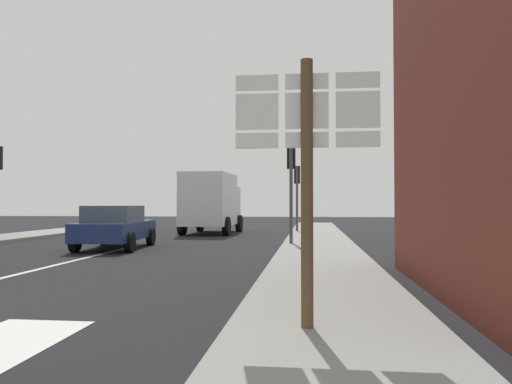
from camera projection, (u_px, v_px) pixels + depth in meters
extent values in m
plane|color=black|center=(124.00, 249.00, 16.55)|extent=(80.00, 80.00, 0.00)
cube|color=gray|center=(321.00, 255.00, 13.83)|extent=(2.53, 44.00, 0.14)
cube|color=silver|center=(65.00, 263.00, 12.58)|extent=(0.16, 12.00, 0.01)
cube|color=navy|center=(116.00, 230.00, 16.70)|extent=(2.09, 4.33, 0.60)
cube|color=#47515B|center=(114.00, 214.00, 16.46)|extent=(1.72, 2.22, 0.55)
cylinder|color=black|center=(104.00, 236.00, 18.06)|extent=(0.27, 0.66, 0.64)
cylinder|color=black|center=(151.00, 236.00, 18.01)|extent=(0.27, 0.66, 0.64)
cylinder|color=black|center=(75.00, 242.00, 15.37)|extent=(0.27, 0.66, 0.64)
cylinder|color=black|center=(130.00, 242.00, 15.31)|extent=(0.27, 0.66, 0.64)
cube|color=silver|center=(209.00, 199.00, 24.46)|extent=(2.32, 3.77, 2.60)
cube|color=silver|center=(220.00, 205.00, 26.93)|extent=(2.13, 1.37, 2.00)
cube|color=#47515B|center=(220.00, 191.00, 27.00)|extent=(1.76, 0.16, 0.70)
cylinder|color=black|center=(200.00, 223.00, 27.01)|extent=(0.31, 0.91, 0.90)
cylinder|color=black|center=(239.00, 223.00, 26.70)|extent=(0.31, 0.91, 0.90)
cylinder|color=black|center=(182.00, 226.00, 23.65)|extent=(0.31, 0.91, 0.90)
cylinder|color=black|center=(227.00, 226.00, 23.33)|extent=(0.31, 0.91, 0.90)
cylinder|color=brown|center=(307.00, 199.00, 5.54)|extent=(0.14, 0.14, 3.20)
cube|color=white|center=(257.00, 83.00, 5.69)|extent=(0.50, 0.03, 0.18)
cube|color=black|center=(257.00, 83.00, 5.71)|extent=(0.43, 0.01, 0.13)
cube|color=white|center=(257.00, 112.00, 5.68)|extent=(0.50, 0.03, 0.42)
cube|color=black|center=(257.00, 112.00, 5.70)|extent=(0.43, 0.01, 0.32)
cube|color=white|center=(257.00, 141.00, 5.67)|extent=(0.50, 0.03, 0.18)
cube|color=black|center=(257.00, 141.00, 5.69)|extent=(0.43, 0.01, 0.13)
cube|color=white|center=(307.00, 81.00, 5.62)|extent=(0.50, 0.03, 0.18)
cube|color=black|center=(307.00, 82.00, 5.64)|extent=(0.43, 0.01, 0.13)
cube|color=white|center=(307.00, 111.00, 5.62)|extent=(0.50, 0.03, 0.42)
cube|color=black|center=(307.00, 111.00, 5.63)|extent=(0.43, 0.01, 0.32)
cube|color=white|center=(307.00, 140.00, 5.61)|extent=(0.50, 0.03, 0.18)
cube|color=black|center=(307.00, 140.00, 5.63)|extent=(0.43, 0.01, 0.13)
cube|color=white|center=(358.00, 80.00, 5.56)|extent=(0.50, 0.03, 0.18)
cube|color=black|center=(358.00, 80.00, 5.58)|extent=(0.43, 0.01, 0.13)
cube|color=white|center=(358.00, 110.00, 5.55)|extent=(0.50, 0.03, 0.42)
cube|color=black|center=(358.00, 110.00, 5.57)|extent=(0.43, 0.01, 0.32)
cube|color=white|center=(358.00, 139.00, 5.54)|extent=(0.50, 0.03, 0.18)
cube|color=black|center=(358.00, 139.00, 5.56)|extent=(0.43, 0.01, 0.13)
cylinder|color=#47474C|center=(291.00, 195.00, 17.22)|extent=(0.12, 0.12, 3.69)
cube|color=black|center=(291.00, 156.00, 17.45)|extent=(0.30, 0.28, 0.90)
sphere|color=#360303|center=(291.00, 149.00, 17.59)|extent=(0.18, 0.18, 0.18)
sphere|color=orange|center=(291.00, 157.00, 17.59)|extent=(0.18, 0.18, 0.18)
sphere|color=black|center=(291.00, 165.00, 17.58)|extent=(0.18, 0.18, 0.18)
cylinder|color=#47474C|center=(297.00, 200.00, 24.76)|extent=(0.12, 0.12, 3.47)
cube|color=black|center=(297.00, 175.00, 24.99)|extent=(0.30, 0.28, 0.90)
sphere|color=#360303|center=(297.00, 170.00, 25.13)|extent=(0.18, 0.18, 0.18)
sphere|color=orange|center=(297.00, 175.00, 25.12)|extent=(0.18, 0.18, 0.18)
sphere|color=black|center=(297.00, 181.00, 25.12)|extent=(0.18, 0.18, 0.18)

